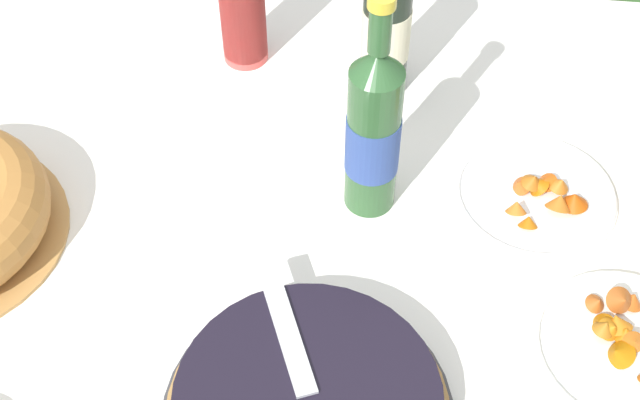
% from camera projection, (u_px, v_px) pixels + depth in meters
% --- Properties ---
extents(garden_table, '(1.65, 1.17, 0.67)m').
position_uv_depth(garden_table, '(249.00, 263.00, 1.27)').
color(garden_table, brown).
rests_on(garden_table, ground_plane).
extents(tablecloth, '(1.66, 1.18, 0.10)m').
position_uv_depth(tablecloth, '(247.00, 245.00, 1.24)').
color(tablecloth, white).
rests_on(tablecloth, garden_table).
extents(cup_stack, '(0.07, 0.07, 0.20)m').
position_uv_depth(cup_stack, '(242.00, 8.00, 1.39)').
color(cup_stack, '#E04C47').
rests_on(cup_stack, tablecloth).
extents(cider_bottle_green, '(0.07, 0.07, 0.36)m').
position_uv_depth(cider_bottle_green, '(373.00, 131.00, 1.16)').
color(cider_bottle_green, '#2D562D').
rests_on(cider_bottle_green, tablecloth).
extents(juice_bottle_red, '(0.07, 0.07, 0.35)m').
position_uv_depth(juice_bottle_red, '(387.00, 20.00, 1.32)').
color(juice_bottle_red, black).
rests_on(juice_bottle_red, tablecloth).
extents(snack_plate_near, '(0.23, 0.23, 0.06)m').
position_uv_depth(snack_plate_near, '(625.00, 345.00, 1.10)').
color(snack_plate_near, white).
rests_on(snack_plate_near, tablecloth).
extents(snack_plate_far, '(0.23, 0.23, 0.05)m').
position_uv_depth(snack_plate_far, '(536.00, 195.00, 1.26)').
color(snack_plate_far, white).
rests_on(snack_plate_far, tablecloth).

